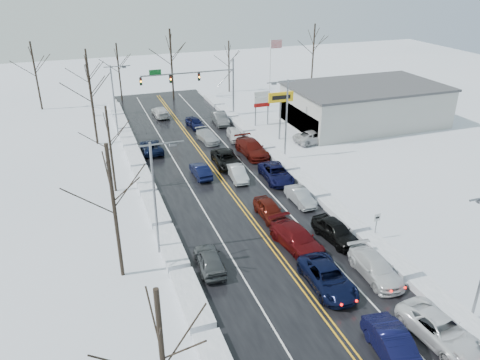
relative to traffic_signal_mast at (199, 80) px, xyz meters
name	(u,v)px	position (x,y,z in m)	size (l,w,h in m)	color
ground	(245,210)	(-3.45, -27.99, -5.48)	(160.00, 160.00, 0.00)	silver
road_surface	(237,201)	(-3.45, -25.99, -5.47)	(14.00, 84.00, 0.01)	black
snow_bank_left	(157,214)	(-11.05, -25.99, -5.48)	(1.67, 72.00, 0.57)	white
snow_bank_right	(310,189)	(4.15, -25.99, -5.48)	(1.67, 72.00, 0.57)	white
traffic_signal_mast	(199,80)	(0.00, 0.00, 0.00)	(13.28, 0.39, 8.00)	slate
tires_plus_sign	(281,100)	(7.05, -12.00, -0.49)	(3.20, 0.34, 6.00)	slate
used_vehicles_sign	(262,101)	(7.05, -5.99, -2.16)	(2.20, 0.22, 4.65)	slate
speed_limit_sign	(377,221)	(4.75, -35.99, -3.84)	(0.55, 0.09, 2.35)	slate
flagpole	(271,68)	(11.72, 2.01, 0.45)	(1.87, 1.20, 10.00)	silver
dealership_building	(365,104)	(20.53, -9.99, -2.82)	(20.40, 12.40, 5.30)	#A5A5A0
streetlight_ne	(285,113)	(4.85, -17.99, -0.17)	(3.20, 0.25, 9.00)	slate
streetlight_sw	(157,190)	(-11.74, -31.99, -0.17)	(3.20, 0.25, 9.00)	slate
streetlight_nw	(115,95)	(-11.74, -3.99, -0.17)	(3.20, 0.25, 9.00)	slate
tree_left_a	(161,343)	(-14.45, -47.99, 0.81)	(3.60, 3.60, 9.00)	#2D231C
tree_left_b	(112,187)	(-14.95, -33.99, 1.51)	(4.00, 4.00, 10.00)	#2D231C
tree_left_c	(109,133)	(-13.95, -19.99, 0.46)	(3.40, 3.40, 8.50)	#2D231C
tree_left_d	(90,84)	(-14.65, -5.99, 1.86)	(4.20, 4.20, 10.50)	#2D231C
tree_left_e	(88,70)	(-14.25, 6.01, 1.16)	(3.80, 3.80, 9.50)	#2D231C
tree_far_a	(34,63)	(-21.45, 12.01, 1.51)	(4.00, 4.00, 10.00)	#2D231C
tree_far_b	(118,61)	(-9.45, 13.01, 0.81)	(3.60, 3.60, 9.00)	#2D231C
tree_far_c	(171,51)	(-1.45, 11.01, 2.21)	(4.40, 4.40, 11.00)	#2D231C
tree_far_d	(229,57)	(8.55, 12.51, 0.46)	(3.40, 3.40, 8.50)	#2D231C
tree_far_e	(314,42)	(24.55, 13.01, 1.86)	(4.20, 4.20, 10.50)	#2D231C
queued_car_1	(392,358)	(-1.53, -47.01, -5.48)	(1.73, 4.97, 1.64)	black
queued_car_2	(327,287)	(-1.86, -40.10, -5.48)	(2.53, 5.50, 1.53)	black
queued_car_3	(296,247)	(-1.71, -34.97, -5.48)	(2.31, 5.69, 1.65)	#4D0A0C
queued_car_4	(269,217)	(-1.85, -29.86, -5.48)	(1.77, 4.39, 1.49)	#4B100A
queued_car_5	(238,179)	(-1.86, -21.50, -5.48)	(1.43, 4.10, 1.35)	#B0B4B8
queued_car_6	(227,165)	(-1.81, -17.75, -5.48)	(2.53, 5.49, 1.52)	black
queued_car_7	(208,141)	(-1.68, -9.75, -5.48)	(1.86, 4.57, 1.33)	#ADB0B6
queued_car_8	(195,128)	(-1.81, -4.10, -5.48)	(1.63, 4.06, 1.38)	black
queued_car_10	(438,339)	(1.89, -46.71, -5.48)	(2.50, 5.42, 1.51)	white
queued_car_11	(374,276)	(1.90, -40.19, -5.48)	(2.10, 5.16, 1.50)	silver
queued_car_12	(335,240)	(1.72, -35.01, -5.48)	(1.93, 4.80, 1.64)	black
queued_car_13	(300,203)	(1.88, -28.35, -5.48)	(1.42, 4.08, 1.35)	#9A9DA2
queued_car_14	(276,180)	(1.79, -22.99, -5.48)	(2.49, 5.40, 1.50)	black
queued_car_15	(252,155)	(1.87, -15.82, -5.48)	(2.41, 5.94, 1.72)	#490D09
queued_car_16	(235,140)	(1.72, -10.27, -5.48)	(1.65, 4.11, 1.40)	white
queued_car_17	(220,124)	(1.85, -3.65, -5.48)	(1.68, 4.81, 1.58)	#434749
oncoming_car_0	(201,177)	(-5.25, -19.63, -5.48)	(1.44, 4.12, 1.36)	black
oncoming_car_1	(152,152)	(-8.85, -11.04, -5.48)	(2.23, 4.83, 1.34)	black
oncoming_car_2	(161,116)	(-5.21, 2.44, -5.48)	(1.96, 4.83, 1.40)	silver
oncoming_car_3	(210,268)	(-8.87, -35.35, -5.48)	(1.78, 4.42, 1.51)	#404245
parked_car_0	(315,142)	(10.70, -14.54, -5.48)	(2.49, 5.39, 1.50)	#BEBDC0
parked_car_1	(321,131)	(13.39, -11.16, -5.48)	(2.40, 5.89, 1.71)	#424547
parked_car_2	(292,121)	(11.74, -5.73, -5.48)	(1.62, 4.03, 1.37)	black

